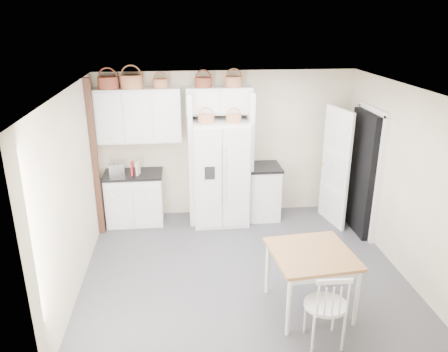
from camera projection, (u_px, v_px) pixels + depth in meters
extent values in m
plane|color=#404042|center=(242.00, 267.00, 6.40)|extent=(4.50, 4.50, 0.00)
plane|color=white|center=(244.00, 89.00, 5.50)|extent=(4.50, 4.50, 0.00)
plane|color=#B2A596|center=(227.00, 144.00, 7.81)|extent=(4.50, 0.00, 4.50)
plane|color=#B2A596|center=(73.00, 192.00, 5.73)|extent=(0.00, 4.00, 4.00)
plane|color=#B2A596|center=(400.00, 179.00, 6.17)|extent=(0.00, 4.00, 4.00)
cube|color=silver|center=(221.00, 173.00, 7.57)|extent=(0.94, 0.75, 1.82)
cube|color=silver|center=(135.00, 199.00, 7.67)|extent=(0.96, 0.60, 0.89)
cube|color=silver|center=(263.00, 192.00, 7.88)|extent=(0.53, 0.64, 0.94)
cube|color=olive|center=(310.00, 281.00, 5.38)|extent=(1.04, 1.04, 0.80)
cube|color=silver|center=(326.00, 305.00, 4.79)|extent=(0.49, 0.45, 0.98)
cube|color=black|center=(133.00, 174.00, 7.51)|extent=(1.00, 0.64, 0.04)
cube|color=black|center=(264.00, 167.00, 7.71)|extent=(0.58, 0.68, 0.04)
cube|color=silver|center=(116.00, 169.00, 7.44)|extent=(0.28, 0.19, 0.18)
cube|color=maroon|center=(132.00, 168.00, 7.39)|extent=(0.04, 0.15, 0.22)
cube|color=beige|center=(138.00, 168.00, 7.40)|extent=(0.07, 0.16, 0.23)
cylinder|color=#612B19|center=(108.00, 83.00, 7.07)|extent=(0.34, 0.34, 0.19)
cylinder|color=#9D6243|center=(132.00, 82.00, 7.10)|extent=(0.37, 0.37, 0.21)
cylinder|color=#9D6243|center=(161.00, 83.00, 7.16)|extent=(0.25, 0.25, 0.15)
cylinder|color=#612B19|center=(203.00, 82.00, 7.22)|extent=(0.28, 0.28, 0.16)
cylinder|color=#9D6243|center=(234.00, 82.00, 7.27)|extent=(0.30, 0.30, 0.17)
cylinder|color=#9D6243|center=(206.00, 119.00, 7.11)|extent=(0.26, 0.26, 0.14)
cylinder|color=#9D6243|center=(234.00, 118.00, 7.16)|extent=(0.25, 0.25, 0.13)
cube|color=silver|center=(139.00, 115.00, 7.30)|extent=(1.40, 0.34, 0.90)
cube|color=silver|center=(219.00, 100.00, 7.35)|extent=(1.12, 0.34, 0.45)
cube|color=silver|center=(191.00, 159.00, 7.52)|extent=(0.08, 0.60, 2.30)
cube|color=silver|center=(249.00, 157.00, 7.62)|extent=(0.08, 0.60, 2.30)
cube|color=#3F1912|center=(95.00, 160.00, 6.99)|extent=(0.09, 0.09, 2.60)
cube|color=black|center=(363.00, 173.00, 7.19)|extent=(0.18, 0.85, 2.05)
cube|color=white|center=(335.00, 168.00, 7.47)|extent=(0.21, 0.79, 2.05)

